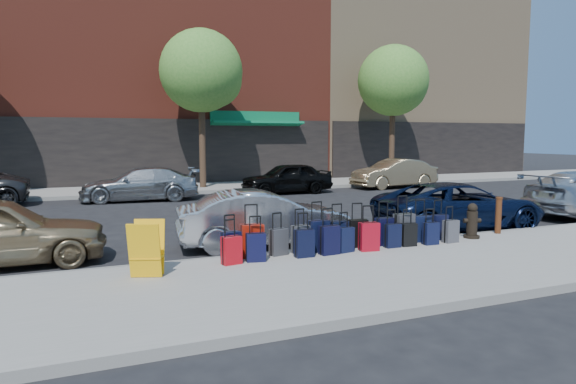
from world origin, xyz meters
name	(u,v)px	position (x,y,z in m)	size (l,w,h in m)	color
ground	(263,221)	(0.00, 0.00, 0.00)	(120.00, 120.00, 0.00)	black
sidewalk_near	(387,272)	(0.00, -6.50, 0.07)	(60.00, 4.00, 0.15)	gray
sidewalk_far	(190,188)	(0.00, 10.00, 0.07)	(60.00, 4.00, 0.15)	gray
curb_near	(334,249)	(0.00, -4.48, 0.07)	(60.00, 0.08, 0.15)	gray
curb_far	(200,192)	(0.00, 7.98, 0.07)	(60.00, 0.08, 0.15)	gray
building_center	(158,11)	(0.00, 17.99, 9.98)	(17.00, 12.85, 20.00)	maroon
building_right	(385,46)	(16.00, 17.99, 8.98)	(15.00, 12.12, 18.00)	tan
tree_center	(204,73)	(0.64, 9.50, 5.41)	(3.80, 3.80, 7.27)	black
tree_right	(395,83)	(11.14, 9.50, 5.41)	(3.80, 3.80, 7.27)	black
suitcase_front_0	(231,246)	(-2.42, -4.82, 0.43)	(0.39, 0.25, 0.88)	black
suitcase_front_1	(252,241)	(-1.98, -4.77, 0.48)	(0.45, 0.28, 1.05)	maroon
suitcase_front_2	(279,242)	(-1.43, -4.81, 0.42)	(0.39, 0.26, 0.86)	#323236
suitcase_front_3	(301,239)	(-0.93, -4.80, 0.43)	(0.41, 0.27, 0.91)	#38393D
suitcase_front_4	(318,236)	(-0.55, -4.81, 0.47)	(0.46, 0.30, 1.04)	black
suitcase_front_5	(338,235)	(-0.07, -4.78, 0.45)	(0.40, 0.22, 0.96)	black
suitcase_front_6	(358,233)	(0.42, -4.76, 0.45)	(0.42, 0.27, 0.95)	black
suitcase_front_7	(385,231)	(1.07, -4.80, 0.45)	(0.40, 0.23, 0.96)	black
suitcase_front_8	(404,228)	(1.55, -4.84, 0.48)	(0.46, 0.27, 1.06)	#323236
suitcase_front_9	(421,229)	(2.02, -4.83, 0.45)	(0.41, 0.25, 0.95)	black
suitcase_front_10	(439,227)	(2.58, -4.77, 0.44)	(0.39, 0.24, 0.91)	black
suitcase_back_0	(231,250)	(-2.51, -5.15, 0.41)	(0.38, 0.26, 0.84)	#AD0B14
suitcase_back_1	(256,247)	(-2.02, -5.12, 0.42)	(0.40, 0.28, 0.87)	black
suitcase_back_3	(304,243)	(-1.03, -5.15, 0.42)	(0.37, 0.22, 0.88)	black
suitcase_back_4	(329,240)	(-0.47, -5.14, 0.44)	(0.41, 0.26, 0.94)	black
suitcase_back_5	(345,240)	(-0.07, -5.09, 0.41)	(0.38, 0.26, 0.83)	black
suitcase_back_6	(369,237)	(0.45, -5.17, 0.45)	(0.43, 0.29, 0.95)	maroon
suitcase_back_7	(392,236)	(1.08, -5.09, 0.41)	(0.35, 0.20, 0.82)	black
suitcase_back_8	(408,235)	(1.47, -5.11, 0.40)	(0.35, 0.22, 0.80)	black
suitcase_back_9	(431,233)	(2.02, -5.17, 0.40)	(0.34, 0.20, 0.79)	black
suitcase_back_10	(451,231)	(2.58, -5.16, 0.40)	(0.36, 0.23, 0.81)	#414046
fire_hydrant	(472,222)	(3.38, -4.95, 0.53)	(0.42, 0.37, 0.82)	black
bollard	(498,215)	(4.38, -4.75, 0.61)	(0.17, 0.17, 0.90)	#38190C
display_rack	(147,249)	(-4.07, -5.39, 0.61)	(0.69, 0.72, 0.94)	#FFB50E
car_near_1	(264,219)	(-1.19, -3.30, 0.65)	(1.37, 3.92, 1.29)	silver
car_near_2	(459,206)	(4.46, -3.29, 0.64)	(2.13, 4.61, 1.28)	#0B1532
car_far_1	(140,184)	(-2.73, 6.56, 0.66)	(1.84, 4.52, 1.31)	#ADB0B4
car_far_2	(287,178)	(3.59, 6.71, 0.69)	(1.62, 4.03, 1.37)	black
car_far_3	(394,173)	(9.43, 6.96, 0.71)	(1.50, 4.31, 1.42)	tan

